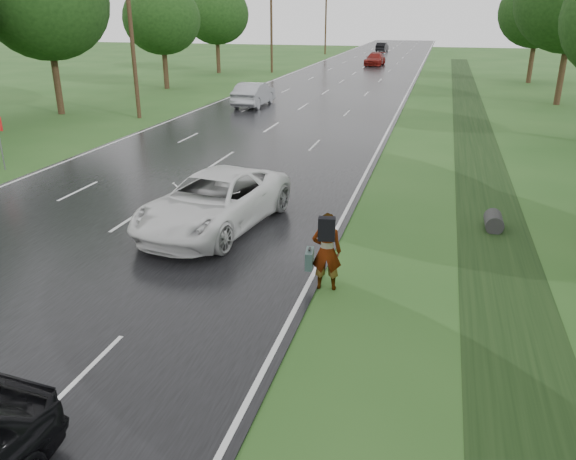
# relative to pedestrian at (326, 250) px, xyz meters

# --- Properties ---
(road) EXTENTS (14.00, 180.00, 0.04)m
(road) POSITION_rel_pedestrian_xyz_m (-7.18, 40.39, -1.00)
(road) COLOR black
(road) RESTS_ON ground
(edge_stripe_east) EXTENTS (0.12, 180.00, 0.01)m
(edge_stripe_east) POSITION_rel_pedestrian_xyz_m (-0.43, 40.39, -0.98)
(edge_stripe_east) COLOR silver
(edge_stripe_east) RESTS_ON road
(edge_stripe_west) EXTENTS (0.12, 180.00, 0.01)m
(edge_stripe_west) POSITION_rel_pedestrian_xyz_m (-13.93, 40.39, -0.98)
(edge_stripe_west) COLOR silver
(edge_stripe_west) RESTS_ON road
(center_line) EXTENTS (0.12, 180.00, 0.01)m
(center_line) POSITION_rel_pedestrian_xyz_m (-7.18, 40.39, -0.98)
(center_line) COLOR silver
(center_line) RESTS_ON road
(drainage_ditch) EXTENTS (2.20, 120.00, 0.56)m
(drainage_ditch) POSITION_rel_pedestrian_xyz_m (4.32, 14.10, -0.99)
(drainage_ditch) COLOR black
(drainage_ditch) RESTS_ON ground
(utility_pole_mid) EXTENTS (1.60, 0.26, 10.00)m
(utility_pole_mid) POSITION_rel_pedestrian_xyz_m (-16.38, 20.39, 4.17)
(utility_pole_mid) COLOR #372716
(utility_pole_mid) RESTS_ON ground
(utility_pole_far) EXTENTS (1.60, 0.26, 10.00)m
(utility_pole_far) POSITION_rel_pedestrian_xyz_m (-16.38, 50.39, 4.17)
(utility_pole_far) COLOR #372716
(utility_pole_far) RESTS_ON ground
(utility_pole_distant) EXTENTS (1.60, 0.26, 10.00)m
(utility_pole_distant) POSITION_rel_pedestrian_xyz_m (-16.38, 80.39, 4.17)
(utility_pole_distant) COLOR #372716
(utility_pole_distant) RESTS_ON ground
(tree_east_d) EXTENTS (8.00, 8.00, 10.76)m
(tree_east_d) POSITION_rel_pedestrian_xyz_m (10.62, 33.39, 6.13)
(tree_east_d) COLOR #372716
(tree_east_d) RESTS_ON ground
(tree_east_f) EXTENTS (7.20, 7.20, 9.62)m
(tree_east_f) POSITION_rel_pedestrian_xyz_m (10.32, 47.39, 5.35)
(tree_east_f) COLOR #372716
(tree_east_f) RESTS_ON ground
(tree_west_c) EXTENTS (7.80, 7.80, 10.43)m
(tree_west_c) POSITION_rel_pedestrian_xyz_m (-22.18, 20.39, 5.89)
(tree_west_c) COLOR #372716
(tree_west_c) RESTS_ON ground
(tree_west_d) EXTENTS (6.60, 6.60, 8.80)m
(tree_west_d) POSITION_rel_pedestrian_xyz_m (-21.38, 34.39, 4.80)
(tree_west_d) COLOR #372716
(tree_west_d) RESTS_ON ground
(tree_west_f) EXTENTS (7.00, 7.00, 9.29)m
(tree_west_f) POSITION_rel_pedestrian_xyz_m (-21.98, 48.39, 5.11)
(tree_west_f) COLOR #372716
(tree_west_f) RESTS_ON ground
(pedestrian) EXTENTS (0.96, 0.77, 1.98)m
(pedestrian) POSITION_rel_pedestrian_xyz_m (0.00, 0.00, 0.00)
(pedestrian) COLOR #A5998C
(pedestrian) RESTS_ON ground
(white_pickup) EXTENTS (3.77, 6.57, 1.72)m
(white_pickup) POSITION_rel_pedestrian_xyz_m (-4.18, 3.16, -0.12)
(white_pickup) COLOR silver
(white_pickup) RESTS_ON road
(silver_sedan) EXTENTS (1.80, 5.08, 1.67)m
(silver_sedan) POSITION_rel_pedestrian_xyz_m (-10.70, 26.82, -0.15)
(silver_sedan) COLOR #95969D
(silver_sedan) RESTS_ON road
(far_car_red) EXTENTS (2.39, 5.34, 1.52)m
(far_car_red) POSITION_rel_pedestrian_xyz_m (-6.18, 61.81, -0.22)
(far_car_red) COLOR maroon
(far_car_red) RESTS_ON road
(far_car_dark) EXTENTS (1.82, 4.55, 1.47)m
(far_car_dark) POSITION_rel_pedestrian_xyz_m (-8.18, 88.74, -0.25)
(far_car_dark) COLOR black
(far_car_dark) RESTS_ON road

